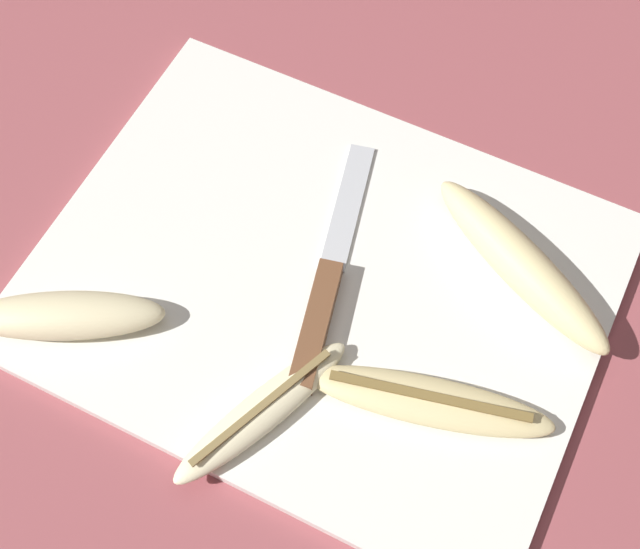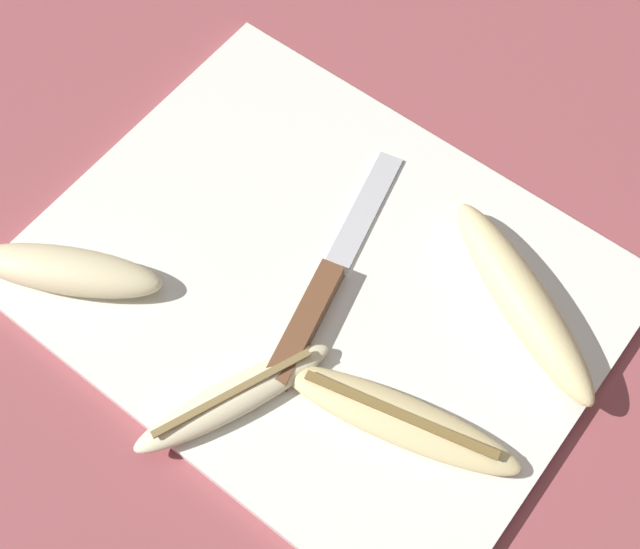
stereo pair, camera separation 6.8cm
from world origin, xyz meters
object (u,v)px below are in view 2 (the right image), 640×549
at_px(banana_cream_curved, 67,271).
at_px(banana_bright_far, 234,397).
at_px(banana_mellow_near, 399,419).
at_px(knife, 316,303).
at_px(banana_ripe_center, 523,300).

bearing_deg(banana_cream_curved, banana_bright_far, 0.25).
xyz_separation_m(banana_mellow_near, banana_bright_far, (-0.11, -0.06, -0.00)).
bearing_deg(banana_bright_far, banana_mellow_near, 29.95).
distance_m(knife, banana_bright_far, 0.10).
bearing_deg(knife, banana_mellow_near, -32.84).
relative_size(knife, banana_bright_far, 1.43).
height_order(knife, banana_cream_curved, banana_cream_curved).
height_order(banana_mellow_near, banana_ripe_center, banana_ripe_center).
relative_size(banana_cream_curved, banana_bright_far, 0.96).
relative_size(banana_mellow_near, banana_ripe_center, 1.02).
relative_size(banana_mellow_near, banana_bright_far, 1.19).
bearing_deg(knife, banana_bright_far, -103.22).
bearing_deg(banana_mellow_near, banana_bright_far, -150.05).
height_order(knife, banana_bright_far, banana_bright_far).
xyz_separation_m(banana_cream_curved, banana_bright_far, (0.18, 0.00, -0.01)).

